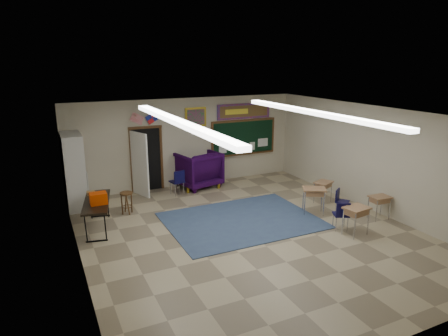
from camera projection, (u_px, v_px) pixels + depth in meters
name	position (u px, v px, depth m)	size (l,w,h in m)	color
floor	(249.00, 233.00, 10.06)	(9.00, 9.00, 0.00)	tan
back_wall	(186.00, 142.00, 13.59)	(8.00, 0.04, 3.00)	#ADA58C
front_wall	(402.00, 256.00, 5.75)	(8.00, 0.04, 3.00)	#ADA58C
left_wall	(76.00, 200.00, 8.01)	(0.04, 9.00, 3.00)	#ADA58C
right_wall	(374.00, 159.00, 11.32)	(0.04, 9.00, 3.00)	#ADA58C
ceiling	(252.00, 114.00, 9.27)	(8.00, 9.00, 0.04)	#B8B8B4
area_rug	(242.00, 220.00, 10.84)	(4.00, 3.00, 0.02)	#354B65
fluorescent_strips	(252.00, 117.00, 9.29)	(3.86, 6.00, 0.10)	white
doorway	(145.00, 161.00, 12.95)	(1.10, 0.89, 2.16)	black
chalkboard	(244.00, 138.00, 14.48)	(2.55, 0.14, 1.30)	#4E3016
bulletin_board	(244.00, 111.00, 14.22)	(2.10, 0.05, 0.55)	#A81B0E
framed_art_print	(196.00, 117.00, 13.48)	(0.75, 0.05, 0.65)	#A3871F
wall_clock	(170.00, 119.00, 13.11)	(0.32, 0.05, 0.32)	black
wall_flags	(145.00, 116.00, 12.70)	(1.16, 0.06, 0.70)	red
storage_cabinet	(74.00, 171.00, 11.59)	(0.59, 1.25, 2.20)	beige
wingback_armchair	(198.00, 169.00, 13.63)	(1.31, 1.35, 1.23)	black
student_chair_reading	(177.00, 182.00, 12.84)	(0.42, 0.42, 0.83)	black
student_chair_desk_a	(341.00, 215.00, 10.19)	(0.39, 0.39, 0.77)	black
student_chair_desk_b	(342.00, 202.00, 11.20)	(0.36, 0.36, 0.72)	black
student_desk_front_left	(314.00, 199.00, 11.24)	(0.78, 0.72, 0.75)	#A4754C
student_desk_front_right	(323.00, 191.00, 12.12)	(0.67, 0.60, 0.67)	#A4754C
student_desk_back_left	(356.00, 219.00, 9.87)	(0.67, 0.54, 0.73)	#A4754C
student_desk_back_right	(379.00, 206.00, 10.88)	(0.57, 0.44, 0.65)	#A4754C
folding_table	(98.00, 214.00, 10.23)	(0.97, 1.91, 1.04)	black
wooden_stool	(127.00, 203.00, 11.27)	(0.36, 0.36, 0.63)	#543719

